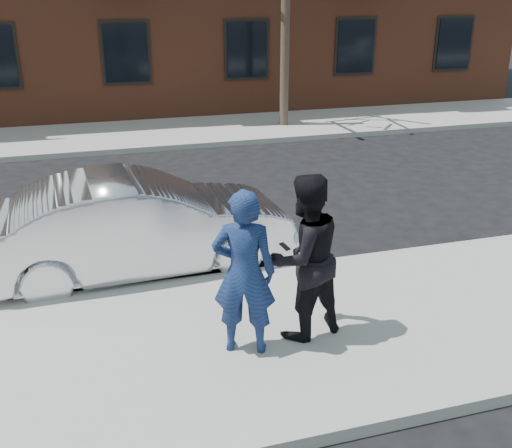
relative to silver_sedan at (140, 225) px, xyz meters
name	(u,v)px	position (x,y,z in m)	size (l,w,h in m)	color
ground	(230,342)	(0.78, -2.30, -0.76)	(100.00, 100.00, 0.00)	black
near_sidewalk	(235,347)	(0.78, -2.55, -0.68)	(50.00, 3.50, 0.15)	gray
near_curb	(203,281)	(0.78, -0.75, -0.68)	(50.00, 0.10, 0.15)	#999691
far_sidewalk	(134,135)	(0.78, 8.95, -0.68)	(50.00, 3.50, 0.15)	gray
far_curb	(141,150)	(0.78, 7.15, -0.68)	(50.00, 0.10, 0.15)	#999691
silver_sedan	(140,225)	(0.00, 0.00, 0.00)	(1.60, 4.59, 1.51)	silver
man_hoodie	(244,273)	(0.86, -2.70, 0.36)	(0.82, 0.68, 1.94)	navy
man_peacoat	(304,257)	(1.61, -2.57, 0.39)	(1.13, 0.98, 2.00)	black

